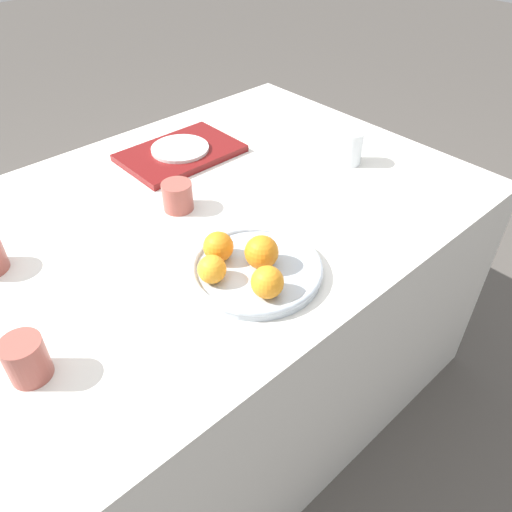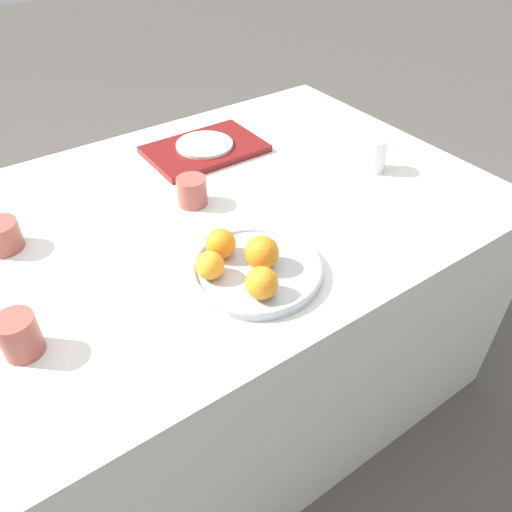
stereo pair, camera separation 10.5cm
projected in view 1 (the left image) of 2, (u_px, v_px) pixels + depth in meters
The scene contains 12 objects.
ground_plane at pixel (218, 380), 1.76m from camera, with size 12.00×12.00×0.00m, color #4C4742.
table at pixel (212, 307), 1.53m from camera, with size 1.43×1.02×0.74m.
fruit_platter at pixel (256, 269), 1.08m from camera, with size 0.29×0.29×0.03m.
orange_0 at pixel (262, 252), 1.06m from camera, with size 0.07×0.07×0.07m.
orange_1 at pixel (218, 247), 1.08m from camera, with size 0.07×0.07×0.07m.
orange_2 at pixel (212, 269), 1.02m from camera, with size 0.06×0.06×0.06m.
orange_3 at pixel (267, 282), 0.99m from camera, with size 0.07×0.07×0.07m.
water_glass at pixel (351, 148), 1.43m from camera, with size 0.07×0.07×0.10m.
serving_tray at pixel (181, 153), 1.49m from camera, with size 0.34×0.23×0.02m.
side_plate at pixel (180, 149), 1.48m from camera, with size 0.17×0.17×0.01m.
cup_0 at pixel (178, 196), 1.26m from camera, with size 0.08×0.08×0.07m.
cup_3 at pixel (26, 359), 0.85m from camera, with size 0.07×0.07×0.08m.
Camera 1 is at (-0.63, -0.89, 1.46)m, focal length 35.00 mm.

